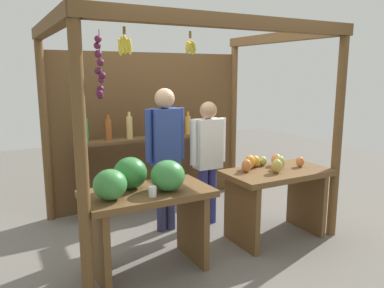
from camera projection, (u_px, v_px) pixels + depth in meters
name	position (u px, v px, depth m)	size (l,w,h in m)	color
ground_plane	(184.00, 226.00, 4.62)	(12.00, 12.00, 0.00)	slate
market_stall	(167.00, 110.00, 4.75)	(2.90, 2.13, 2.34)	brown
fruit_counter_left	(144.00, 198.00, 3.45)	(1.17, 0.65, 1.08)	brown
fruit_counter_right	(275.00, 187.00, 4.22)	(1.17, 0.64, 0.94)	brown
bottle_shelf_unit	(151.00, 151.00, 5.07)	(1.86, 0.22, 1.36)	brown
vendor_man	(165.00, 147.00, 4.34)	(0.48, 0.23, 1.67)	#2F3154
vendor_woman	(208.00, 153.00, 4.56)	(0.48, 0.20, 1.51)	navy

